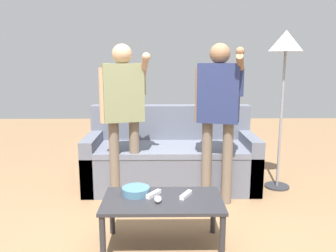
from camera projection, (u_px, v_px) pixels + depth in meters
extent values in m
plane|color=#93704C|center=(172.00, 246.00, 2.69)|extent=(12.00, 12.00, 0.00)
cube|color=slate|center=(171.00, 168.00, 3.95)|extent=(1.93, 0.82, 0.44)
cube|color=slate|center=(171.00, 149.00, 3.84)|extent=(1.65, 0.70, 0.06)
cube|color=slate|center=(171.00, 124.00, 4.18)|extent=(1.93, 0.18, 0.47)
cube|color=slate|center=(94.00, 161.00, 3.92)|extent=(0.14, 0.82, 0.61)
cube|color=slate|center=(248.00, 160.00, 3.95)|extent=(0.14, 0.82, 0.61)
cube|color=#2D2D33|center=(163.00, 201.00, 2.61)|extent=(0.92, 0.52, 0.03)
cylinder|color=#2D2D33|center=(103.00, 240.00, 2.42)|extent=(0.04, 0.04, 0.37)
cylinder|color=#2D2D33|center=(222.00, 239.00, 2.43)|extent=(0.04, 0.04, 0.37)
cylinder|color=#2D2D33|center=(112.00, 212.00, 2.86)|extent=(0.04, 0.04, 0.37)
cylinder|color=#2D2D33|center=(213.00, 212.00, 2.87)|extent=(0.04, 0.04, 0.37)
cylinder|color=teal|center=(136.00, 191.00, 2.69)|extent=(0.22, 0.22, 0.06)
ellipsoid|color=white|center=(158.00, 199.00, 2.55)|extent=(0.06, 0.09, 0.05)
cylinder|color=#4C4C51|center=(158.00, 195.00, 2.56)|extent=(0.02, 0.02, 0.01)
cylinder|color=#2D2D33|center=(277.00, 186.00, 3.94)|extent=(0.28, 0.28, 0.02)
cylinder|color=gray|center=(281.00, 121.00, 3.80)|extent=(0.03, 0.03, 1.53)
cone|color=silver|center=(286.00, 41.00, 3.63)|extent=(0.36, 0.36, 0.22)
cylinder|color=#756656|center=(207.00, 162.00, 3.49)|extent=(0.11, 0.11, 0.84)
cylinder|color=#756656|center=(227.00, 163.00, 3.44)|extent=(0.11, 0.11, 0.84)
cube|color=navy|center=(219.00, 93.00, 3.33)|extent=(0.44, 0.32, 0.58)
sphere|color=#936B4C|center=(220.00, 54.00, 3.26)|extent=(0.20, 0.20, 0.20)
cylinder|color=#936B4C|center=(199.00, 95.00, 3.39)|extent=(0.07, 0.07, 0.55)
cylinder|color=navy|center=(240.00, 82.00, 3.26)|extent=(0.07, 0.07, 0.27)
cylinder|color=#936B4C|center=(240.00, 64.00, 3.15)|extent=(0.14, 0.27, 0.20)
sphere|color=#936B4C|center=(240.00, 51.00, 3.06)|extent=(0.08, 0.08, 0.08)
cylinder|color=#756656|center=(115.00, 161.00, 3.51)|extent=(0.11, 0.11, 0.84)
cylinder|color=#756656|center=(135.00, 160.00, 3.57)|extent=(0.11, 0.11, 0.84)
cube|color=gray|center=(123.00, 93.00, 3.40)|extent=(0.44, 0.31, 0.58)
sphere|color=tan|center=(122.00, 54.00, 3.33)|extent=(0.20, 0.20, 0.20)
cylinder|color=tan|center=(103.00, 96.00, 3.36)|extent=(0.07, 0.07, 0.55)
cylinder|color=gray|center=(142.00, 81.00, 3.44)|extent=(0.07, 0.07, 0.27)
cylinder|color=tan|center=(144.00, 67.00, 3.31)|extent=(0.13, 0.24, 0.25)
sphere|color=tan|center=(146.00, 57.00, 3.20)|extent=(0.08, 0.08, 0.08)
cube|color=white|center=(154.00, 194.00, 2.67)|extent=(0.12, 0.15, 0.03)
cylinder|color=silver|center=(156.00, 191.00, 2.69)|extent=(0.01, 0.01, 0.00)
cube|color=silver|center=(150.00, 194.00, 2.63)|extent=(0.02, 0.02, 0.00)
cube|color=white|center=(186.00, 195.00, 2.65)|extent=(0.11, 0.15, 0.03)
cylinder|color=silver|center=(187.00, 192.00, 2.67)|extent=(0.01, 0.01, 0.00)
cube|color=silver|center=(183.00, 195.00, 2.61)|extent=(0.02, 0.02, 0.00)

